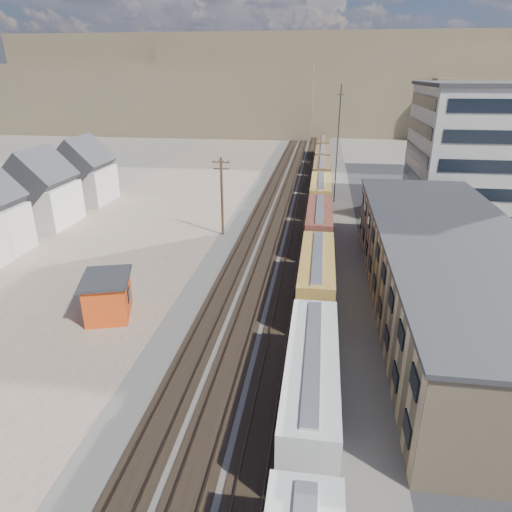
# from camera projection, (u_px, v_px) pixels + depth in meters

# --- Properties ---
(ballast_bed) EXTENTS (18.00, 200.00, 0.06)m
(ballast_bed) POSITION_uv_depth(u_px,v_px,m) (293.00, 219.00, 65.52)
(ballast_bed) COLOR #4C4742
(ballast_bed) RESTS_ON ground
(dirt_yard) EXTENTS (24.00, 180.00, 0.03)m
(dirt_yard) POSITION_uv_depth(u_px,v_px,m) (133.00, 235.00, 58.99)
(dirt_yard) COLOR #735E4F
(dirt_yard) RESTS_ON ground
(asphalt_lot) EXTENTS (26.00, 120.00, 0.04)m
(asphalt_lot) POSITION_uv_depth(u_px,v_px,m) (488.00, 269.00, 48.86)
(asphalt_lot) COLOR #232326
(asphalt_lot) RESTS_ON ground
(rail_tracks) EXTENTS (11.40, 200.00, 0.24)m
(rail_tracks) POSITION_uv_depth(u_px,v_px,m) (289.00, 218.00, 65.56)
(rail_tracks) COLOR black
(rail_tracks) RESTS_ON ground
(freight_train) EXTENTS (3.00, 119.74, 4.46)m
(freight_train) POSITION_uv_depth(u_px,v_px,m) (320.00, 206.00, 61.82)
(freight_train) COLOR black
(freight_train) RESTS_ON ground
(warehouse) EXTENTS (12.40, 40.40, 7.25)m
(warehouse) POSITION_uv_depth(u_px,v_px,m) (448.00, 272.00, 39.25)
(warehouse) COLOR tan
(warehouse) RESTS_ON ground
(office_tower) EXTENTS (22.60, 18.60, 18.45)m
(office_tower) POSITION_uv_depth(u_px,v_px,m) (499.00, 153.00, 62.91)
(office_tower) COLOR #9E998E
(office_tower) RESTS_ON ground
(utility_pole_north) EXTENTS (2.20, 0.32, 10.00)m
(utility_pole_north) POSITION_uv_depth(u_px,v_px,m) (222.00, 195.00, 57.32)
(utility_pole_north) COLOR #382619
(utility_pole_north) RESTS_ON ground
(radio_mast) EXTENTS (1.20, 0.16, 18.00)m
(radio_mast) POSITION_uv_depth(u_px,v_px,m) (337.00, 145.00, 70.49)
(radio_mast) COLOR black
(radio_mast) RESTS_ON ground
(hills_north) EXTENTS (265.00, 80.00, 32.00)m
(hills_north) POSITION_uv_depth(u_px,v_px,m) (316.00, 88.00, 168.39)
(hills_north) COLOR brown
(hills_north) RESTS_ON ground
(maintenance_shed) EXTENTS (5.18, 5.93, 3.68)m
(maintenance_shed) POSITION_uv_depth(u_px,v_px,m) (108.00, 296.00, 39.03)
(maintenance_shed) COLOR #E14815
(maintenance_shed) RESTS_ON ground
(parked_car_blue) EXTENTS (5.63, 4.37, 1.42)m
(parked_car_blue) POSITION_uv_depth(u_px,v_px,m) (440.00, 204.00, 70.20)
(parked_car_blue) COLOR navy
(parked_car_blue) RESTS_ON ground
(parked_car_far) EXTENTS (2.95, 5.26, 1.69)m
(parked_car_far) POSITION_uv_depth(u_px,v_px,m) (507.00, 224.00, 60.70)
(parked_car_far) COLOR silver
(parked_car_far) RESTS_ON ground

